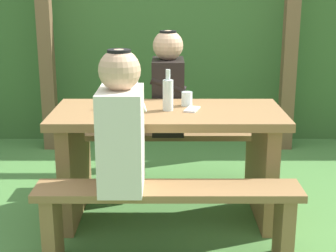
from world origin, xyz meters
name	(u,v)px	position (x,y,z in m)	size (l,w,h in m)	color
ground_plane	(168,218)	(0.00, 0.00, 0.00)	(12.00, 12.00, 0.00)	#497C3B
hedge_backdrop	(168,44)	(0.00, 2.05, 0.88)	(6.40, 0.62, 1.76)	#39602C
pergola_post_left	(46,41)	(-1.07, 1.46, 0.98)	(0.12, 0.12, 1.95)	brown
pergola_post_right	(290,41)	(1.07, 1.46, 0.98)	(0.12, 0.12, 1.95)	brown
picnic_table	(168,146)	(0.00, 0.00, 0.49)	(1.40, 0.64, 0.71)	olive
bench_near	(168,208)	(0.00, -0.52, 0.31)	(1.40, 0.24, 0.43)	olive
bench_far	(168,147)	(0.00, 0.52, 0.31)	(1.40, 0.24, 0.43)	olive
person_white_shirt	(121,126)	(-0.24, -0.52, 0.76)	(0.25, 0.35, 0.72)	silver
person_black_coat	(168,86)	(0.00, 0.52, 0.76)	(0.25, 0.35, 0.72)	black
drinking_glass	(187,99)	(0.12, 0.12, 0.76)	(0.07, 0.07, 0.09)	silver
bottle_left	(168,94)	(0.00, 0.00, 0.82)	(0.06, 0.06, 0.25)	silver
bottle_right	(133,91)	(-0.22, 0.10, 0.81)	(0.06, 0.06, 0.25)	silver
cell_phone	(192,109)	(0.15, 0.01, 0.72)	(0.07, 0.14, 0.01)	silver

